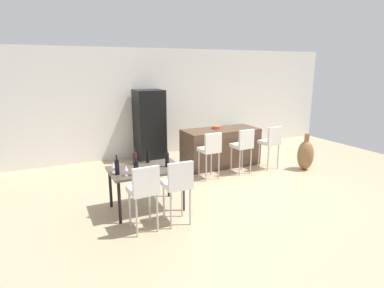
# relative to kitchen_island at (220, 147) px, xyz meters

# --- Properties ---
(ground_plane) EXTENTS (10.00, 10.00, 0.00)m
(ground_plane) POSITION_rel_kitchen_island_xyz_m (-0.32, -1.08, -0.46)
(ground_plane) COLOR tan
(back_wall) EXTENTS (10.00, 0.12, 2.90)m
(back_wall) POSITION_rel_kitchen_island_xyz_m (-0.32, 1.73, 0.99)
(back_wall) COLOR silver
(back_wall) RESTS_ON ground_plane
(kitchen_island) EXTENTS (1.88, 0.83, 0.92)m
(kitchen_island) POSITION_rel_kitchen_island_xyz_m (0.00, 0.00, 0.00)
(kitchen_island) COLOR #4C3828
(kitchen_island) RESTS_ON ground_plane
(bar_chair_left) EXTENTS (0.42, 0.42, 1.05)m
(bar_chair_left) POSITION_rel_kitchen_island_xyz_m (-0.72, -0.80, 0.24)
(bar_chair_left) COLOR silver
(bar_chair_left) RESTS_ON ground_plane
(bar_chair_middle) EXTENTS (0.43, 0.43, 1.05)m
(bar_chair_middle) POSITION_rel_kitchen_island_xyz_m (0.13, -0.80, 0.24)
(bar_chair_middle) COLOR silver
(bar_chair_middle) RESTS_ON ground_plane
(bar_chair_right) EXTENTS (0.43, 0.43, 1.05)m
(bar_chair_right) POSITION_rel_kitchen_island_xyz_m (0.93, -0.80, 0.24)
(bar_chair_right) COLOR silver
(bar_chair_right) RESTS_ON ground_plane
(dining_table) EXTENTS (1.22, 0.80, 0.74)m
(dining_table) POSITION_rel_kitchen_island_xyz_m (-2.46, -1.66, 0.20)
(dining_table) COLOR #4C4238
(dining_table) RESTS_ON ground_plane
(dining_chair_near) EXTENTS (0.42, 0.42, 1.05)m
(dining_chair_near) POSITION_rel_kitchen_island_xyz_m (-2.73, -2.42, 0.24)
(dining_chair_near) COLOR silver
(dining_chair_near) RESTS_ON ground_plane
(dining_chair_far) EXTENTS (0.40, 0.40, 1.05)m
(dining_chair_far) POSITION_rel_kitchen_island_xyz_m (-2.19, -2.42, 0.24)
(dining_chair_far) COLOR silver
(dining_chair_far) RESTS_ON ground_plane
(wine_bottle_far) EXTENTS (0.07, 0.07, 0.31)m
(wine_bottle_far) POSITION_rel_kitchen_island_xyz_m (-2.32, -1.35, 0.40)
(wine_bottle_far) COLOR black
(wine_bottle_far) RESTS_ON dining_table
(wine_bottle_inner) EXTENTS (0.08, 0.08, 0.28)m
(wine_bottle_inner) POSITION_rel_kitchen_island_xyz_m (-2.56, -1.35, 0.39)
(wine_bottle_inner) COLOR #471E19
(wine_bottle_inner) RESTS_ON dining_table
(wine_bottle_near) EXTENTS (0.07, 0.07, 0.30)m
(wine_bottle_near) POSITION_rel_kitchen_island_xyz_m (-2.09, -1.73, 0.40)
(wine_bottle_near) COLOR black
(wine_bottle_near) RESTS_ON dining_table
(wine_bottle_end) EXTENTS (0.07, 0.07, 0.33)m
(wine_bottle_end) POSITION_rel_kitchen_island_xyz_m (-2.97, -1.77, 0.41)
(wine_bottle_end) COLOR black
(wine_bottle_end) RESTS_ON dining_table
(wine_bottle_middle) EXTENTS (0.08, 0.08, 0.29)m
(wine_bottle_middle) POSITION_rel_kitchen_island_xyz_m (-2.70, -1.93, 0.40)
(wine_bottle_middle) COLOR black
(wine_bottle_middle) RESTS_ON dining_table
(wine_glass_left) EXTENTS (0.07, 0.07, 0.17)m
(wine_glass_left) POSITION_rel_kitchen_island_xyz_m (-2.85, -1.89, 0.40)
(wine_glass_left) COLOR silver
(wine_glass_left) RESTS_ON dining_table
(wine_glass_right) EXTENTS (0.07, 0.07, 0.17)m
(wine_glass_right) POSITION_rel_kitchen_island_xyz_m (-3.00, -1.64, 0.40)
(wine_glass_right) COLOR silver
(wine_glass_right) RESTS_ON dining_table
(refrigerator) EXTENTS (0.72, 0.68, 1.84)m
(refrigerator) POSITION_rel_kitchen_island_xyz_m (-1.41, 1.29, 0.46)
(refrigerator) COLOR black
(refrigerator) RESTS_ON ground_plane
(fruit_bowl) EXTENTS (0.23, 0.23, 0.07)m
(fruit_bowl) POSITION_rel_kitchen_island_xyz_m (-0.06, 0.09, 0.50)
(fruit_bowl) COLOR #C6512D
(fruit_bowl) RESTS_ON kitchen_island
(floor_vase) EXTENTS (0.38, 0.38, 0.88)m
(floor_vase) POSITION_rel_kitchen_island_xyz_m (1.66, -1.20, -0.10)
(floor_vase) COLOR brown
(floor_vase) RESTS_ON ground_plane
(potted_plant) EXTENTS (0.45, 0.45, 0.65)m
(potted_plant) POSITION_rel_kitchen_island_xyz_m (1.37, 1.28, -0.08)
(potted_plant) COLOR #996B4C
(potted_plant) RESTS_ON ground_plane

